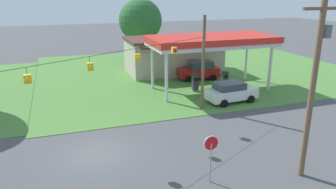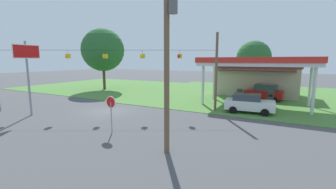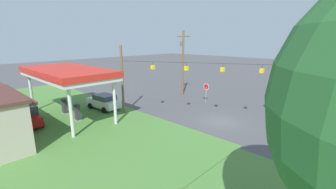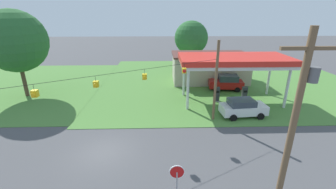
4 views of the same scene
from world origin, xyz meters
name	(u,v)px [view 3 (image 3 of 4)]	position (x,y,z in m)	size (l,w,h in m)	color
ground_plane	(220,122)	(0.00, 0.00, 0.00)	(160.00, 160.00, 0.00)	#4C4C4F
gas_station_canopy	(67,73)	(11.98, 9.54, 4.62)	(11.61, 5.54, 5.12)	silver
fuel_pump_near	(78,113)	(10.42, 9.54, 0.80)	(0.71, 0.56, 1.68)	gray
fuel_pump_far	(65,107)	(13.54, 9.54, 0.80)	(0.71, 0.56, 1.68)	gray
car_at_pumps_front	(104,101)	(12.00, 5.64, 0.91)	(4.45, 2.40, 1.75)	white
car_at_pumps_rear	(27,116)	(12.57, 13.42, 1.01)	(4.43, 2.41, 1.99)	#AD1414
stop_sign_roadside	(206,89)	(4.94, -4.82, 1.81)	(0.80, 0.08, 2.50)	#99999E
stop_sign_overhead	(291,76)	(-4.74, -4.43, 4.63)	(0.22, 2.27, 6.44)	gray
utility_pole_main	(183,60)	(9.70, -5.79, 5.11)	(2.20, 0.44, 9.12)	brown
signal_span_gantry	(222,81)	(0.00, -0.02, 4.11)	(18.30, 10.24, 7.36)	brown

